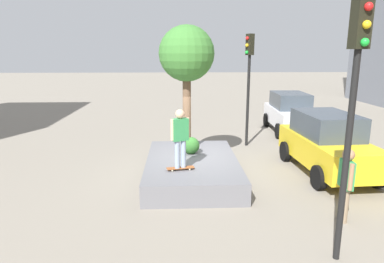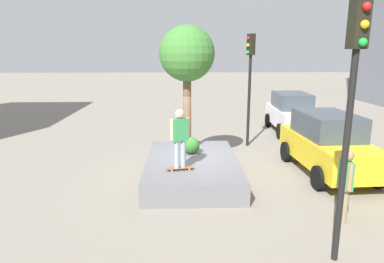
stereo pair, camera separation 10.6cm
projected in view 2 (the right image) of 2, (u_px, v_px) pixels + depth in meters
The scene contains 11 objects.
ground_plane at pixel (196, 171), 11.63m from camera, with size 120.00×120.00×0.00m, color gray.
planter_ledge at pixel (192, 168), 11.01m from camera, with size 4.56×2.88×0.62m, color slate.
plaza_tree at pixel (187, 55), 11.22m from camera, with size 1.84×1.84×4.22m.
boxwood_shrub at pixel (191, 145), 11.44m from camera, with size 0.57×0.57×0.57m, color #2D6628.
skateboard at pixel (180, 168), 9.89m from camera, with size 0.36×0.83×0.07m.
skateboarder at pixel (180, 134), 9.67m from camera, with size 0.36×0.54×1.71m.
police_car at pixel (292, 113), 17.20m from camera, with size 4.32×2.14×1.97m.
taxi_cab at pixel (328, 143), 11.31m from camera, with size 4.38×2.18×2.00m.
traffic_light_corner at pixel (352, 91), 5.94m from camera, with size 0.36×0.31×4.85m.
traffic_light_median at pixel (250, 71), 14.16m from camera, with size 0.36×0.37×4.70m.
pedestrian_crossing at pixel (345, 181), 7.96m from camera, with size 0.60×0.28×1.79m.
Camera 2 is at (11.02, -0.50, 3.94)m, focal length 31.95 mm.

